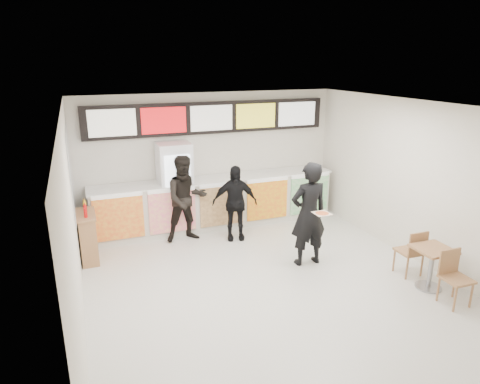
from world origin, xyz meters
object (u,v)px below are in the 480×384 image
service_counter (217,202)px  customer_main (309,214)px  drinks_fridge (175,188)px  condiment_ledge (88,236)px  customer_left (186,199)px  cafe_table (432,261)px  customer_mid (235,203)px

service_counter → customer_main: customer_main is taller
drinks_fridge → condiment_ledge: (-1.89, -0.80, -0.52)m
customer_left → customer_main: bearing=-46.6°
customer_left → cafe_table: (3.29, -3.43, -0.41)m
customer_mid → service_counter: bearing=112.6°
drinks_fridge → customer_main: bearing=-51.7°
service_counter → cafe_table: size_ratio=3.74×
service_counter → cafe_table: 4.67m
customer_main → customer_mid: (-0.86, 1.58, -0.17)m
customer_mid → cafe_table: 3.91m
drinks_fridge → cafe_table: (3.38, -3.99, -0.50)m
drinks_fridge → customer_left: drinks_fridge is taller
cafe_table → condiment_ledge: 6.16m
customer_main → condiment_ledge: 4.17m
drinks_fridge → customer_mid: 1.38m
service_counter → condiment_ledge: 2.93m
customer_left → condiment_ledge: (-1.98, -0.24, -0.44)m
service_counter → customer_mid: bearing=-81.2°
customer_left → customer_mid: (0.97, -0.29, -0.11)m
customer_main → condiment_ledge: bearing=-23.0°
customer_main → customer_left: 2.62m
customer_left → condiment_ledge: customer_left is taller
customer_left → service_counter: bearing=32.0°
customer_left → customer_mid: 1.02m
service_counter → condiment_ledge: (-2.82, -0.78, -0.10)m
customer_main → condiment_ledge: (-3.81, 1.63, -0.50)m
service_counter → customer_main: bearing=-67.8°
drinks_fridge → customer_left: (0.10, -0.56, -0.09)m
customer_main → cafe_table: bearing=133.5°
cafe_table → customer_main: bearing=135.0°
cafe_table → customer_mid: bearing=128.2°
cafe_table → customer_left: bearing=135.5°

